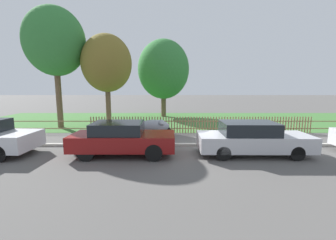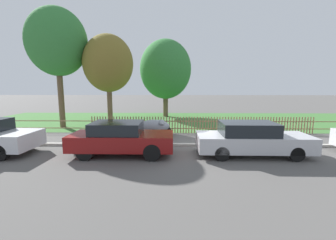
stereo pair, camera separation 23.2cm
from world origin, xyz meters
The scene contains 10 objects.
ground_plane centered at (0.00, 0.00, 0.00)m, with size 120.00×120.00×0.00m, color #565451.
kerb_stone centered at (0.00, 0.10, 0.06)m, with size 34.75×0.20×0.12m, color #B2ADA3.
grass_strip centered at (0.00, 8.10, 0.01)m, with size 34.75×10.04×0.01m, color #3D7033.
park_fence centered at (0.00, 3.09, 0.50)m, with size 34.75×0.05×1.00m.
parked_car_black_saloon centered at (-3.84, -1.28, 0.71)m, with size 4.15×1.72×1.37m.
parked_car_navy_estate centered at (1.48, -1.24, 0.69)m, with size 4.51×1.70×1.37m.
covered_motorcycle centered at (-2.71, 1.98, 0.61)m, with size 1.92×0.78×0.98m.
tree_nearest_kerb centered at (-9.32, 4.94, 5.63)m, with size 3.84×3.84×7.87m.
tree_behind_motorcycle centered at (-6.11, 5.32, 4.31)m, with size 3.36×3.36×6.26m.
tree_mid_park centered at (-2.38, 10.58, 4.29)m, with size 4.62×4.62×6.96m.
Camera 2 is at (-1.74, -10.20, 2.82)m, focal length 24.00 mm.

